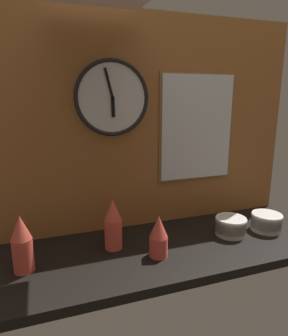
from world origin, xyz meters
TOP-DOWN VIEW (x-y plane):
  - ground_plane at (0.00, 0.00)m, footprint 1.60×0.56m
  - wall_tiled_back at (0.00, 0.27)m, footprint 1.60×0.03m
  - cup_stack_far_left at (-0.61, -0.01)m, footprint 0.08×0.08m
  - cup_stack_center at (-0.07, -0.08)m, footprint 0.08×0.08m
  - cup_stack_center_left at (-0.24, 0.05)m, footprint 0.08×0.08m
  - bowl_stack_far_right at (0.54, -0.03)m, footprint 0.15×0.15m
  - bowl_stack_right at (0.34, -0.01)m, footprint 0.15×0.15m
  - wall_clock at (-0.18, 0.23)m, footprint 0.35×0.03m
  - menu_board at (0.27, 0.24)m, footprint 0.43×0.01m

SIDE VIEW (x-z plane):
  - ground_plane at x=0.00m, z-range -0.04..0.00m
  - bowl_stack_far_right at x=0.54m, z-range 0.00..0.09m
  - bowl_stack_right at x=0.34m, z-range 0.00..0.09m
  - cup_stack_center at x=-0.07m, z-range 0.00..0.18m
  - cup_stack_far_left at x=-0.61m, z-range 0.00..0.23m
  - cup_stack_center_left at x=-0.24m, z-range 0.00..0.23m
  - menu_board at x=0.27m, z-range 0.22..0.78m
  - wall_tiled_back at x=0.00m, z-range 0.00..1.05m
  - wall_clock at x=-0.18m, z-range 0.48..0.83m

